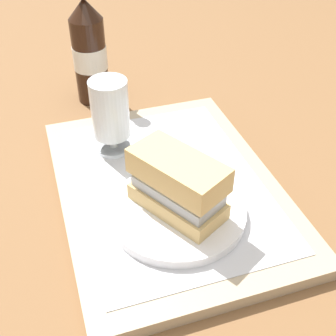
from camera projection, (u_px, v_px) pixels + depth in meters
The scene contains 7 objects.
ground_plane at pixel (168, 193), 0.68m from camera, with size 3.00×3.00×0.00m, color brown.
tray at pixel (168, 188), 0.68m from camera, with size 0.44×0.32×0.02m, color tan.
placemat at pixel (168, 183), 0.67m from camera, with size 0.38×0.27×0.00m, color silver.
plate at pixel (177, 211), 0.61m from camera, with size 0.19×0.19×0.01m, color white.
sandwich at pixel (176, 183), 0.58m from camera, with size 0.14×0.12×0.08m.
beer_glass at pixel (110, 113), 0.69m from camera, with size 0.06×0.06×0.12m.
beer_bottle at pixel (89, 50), 0.84m from camera, with size 0.07×0.07×0.27m.
Camera 1 is at (-0.48, 0.16, 0.46)m, focal length 47.46 mm.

